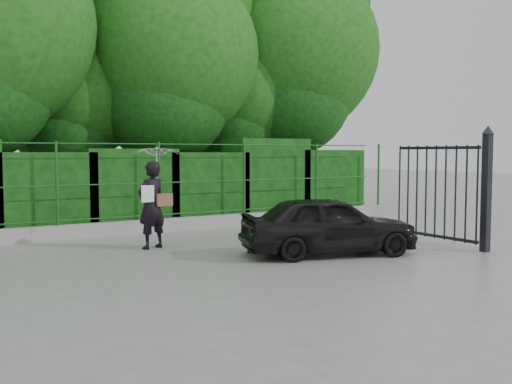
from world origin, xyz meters
TOP-DOWN VIEW (x-y plane):
  - ground at (0.00, 0.00)m, footprint 80.00×80.00m
  - kerb at (0.00, 4.50)m, footprint 14.00×0.25m
  - fence at (0.22, 4.50)m, footprint 14.13×0.06m
  - hedge at (-0.10, 5.50)m, footprint 14.20×1.20m
  - trees at (1.14, 7.74)m, footprint 17.10×6.15m
  - gate at (4.60, -0.72)m, footprint 0.22×2.33m
  - woman at (-0.50, 2.42)m, footprint 0.99×1.00m
  - car at (1.91, 0.10)m, footprint 3.43×2.15m

SIDE VIEW (x-z plane):
  - ground at x=0.00m, z-range 0.00..0.00m
  - kerb at x=0.00m, z-range 0.00..0.30m
  - car at x=1.91m, z-range 0.00..1.09m
  - hedge at x=-0.10m, z-range -0.10..2.14m
  - gate at x=4.60m, z-range 0.01..2.37m
  - fence at x=0.22m, z-range 0.30..2.10m
  - woman at x=-0.50m, z-range 0.32..2.32m
  - trees at x=1.14m, z-range 0.58..8.66m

